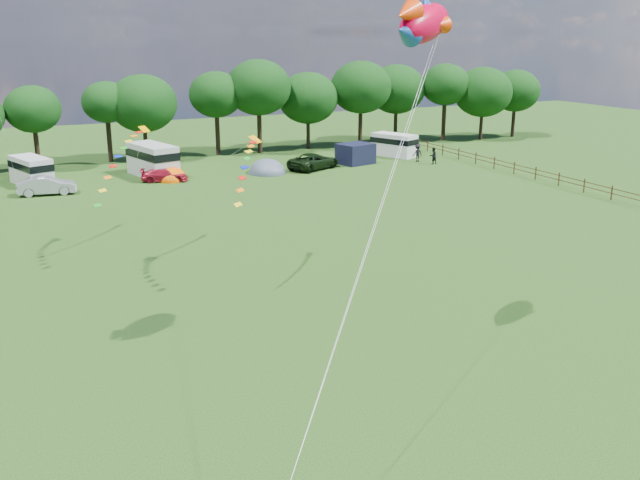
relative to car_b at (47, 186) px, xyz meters
name	(u,v)px	position (x,y,z in m)	size (l,w,h in m)	color
ground_plane	(410,398)	(9.31, -42.20, -0.77)	(180.00, 180.00, 0.00)	black
tree_line	(178,99)	(14.61, 12.79, 5.58)	(102.98, 10.98, 10.27)	black
fence	(504,164)	(41.31, -7.70, -0.07)	(0.12, 33.12, 1.20)	#472D19
car_b	(47,186)	(0.00, 0.00, 0.00)	(1.63, 4.38, 1.54)	#95979E
car_c	(164,175)	(10.14, 1.36, -0.17)	(1.68, 4.01, 1.20)	#A51529
car_d	(314,161)	(24.99, 1.22, 0.02)	(2.62, 5.79, 1.58)	black
campervan_b	(31,170)	(-0.85, 4.90, 0.56)	(3.64, 5.49, 2.48)	silver
campervan_c	(153,159)	(9.81, 4.39, 0.84)	(4.03, 6.57, 3.00)	#B6B7B9
campervan_d	(394,144)	(36.10, 4.50, 0.55)	(3.95, 5.44, 2.45)	silver
tent_orange	(171,180)	(10.82, 1.82, -0.75)	(3.13, 3.42, 2.45)	#ED5500
tent_greyblue	(267,173)	(20.05, 1.18, -0.75)	(3.65, 4.00, 2.72)	#475362
awning_navy	(355,154)	(30.11, 2.12, 0.27)	(3.34, 2.71, 2.09)	black
fish_kite	(421,23)	(11.69, -38.24, 12.64)	(4.02, 3.07, 2.18)	red
streamer_kite_b	(125,153)	(3.31, -19.92, 5.52)	(4.29, 4.64, 3.79)	#EAA100
streamer_kite_c	(248,159)	(8.57, -26.68, 5.82)	(3.22, 4.98, 2.82)	#FF9908
walker_a	(433,156)	(37.26, -1.39, 0.09)	(0.84, 0.52, 1.72)	black
walker_b	(417,153)	(36.56, 0.49, 0.15)	(1.19, 0.55, 1.84)	black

